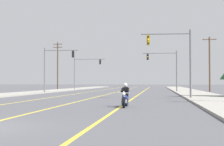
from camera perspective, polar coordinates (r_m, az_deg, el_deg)
lane_stripe_center at (r=55.88m, az=1.26°, el=-3.07°), size 0.16×100.00×0.01m
lane_stripe_left at (r=56.50m, az=-3.00°, el=-3.05°), size 0.16×100.00×0.01m
lane_stripe_right at (r=55.59m, az=5.26°, el=-3.07°), size 0.16×100.00×0.01m
sidewalk_kerb_right at (r=50.76m, az=12.88°, el=-3.11°), size 4.40×110.00×0.14m
sidewalk_kerb_left at (r=53.37m, az=-11.20°, el=-3.04°), size 4.40×110.00×0.14m
motorcycle_with_rider at (r=20.82m, az=2.19°, el=-4.07°), size 0.70×2.19×1.46m
traffic_signal_near_right at (r=31.13m, az=10.65°, el=3.22°), size 4.49×0.49×6.20m
traffic_signal_near_left at (r=47.23m, az=-9.60°, el=1.62°), size 4.73×0.46×6.20m
traffic_signal_mid_right at (r=51.64m, az=9.11°, el=1.38°), size 5.15×0.56×6.20m
traffic_signal_mid_left at (r=65.06m, az=-4.78°, el=0.82°), size 5.99×0.55×6.20m
utility_pole_right_far at (r=56.12m, az=15.97°, el=1.63°), size 2.16×0.26×8.66m
utility_pole_left_far at (r=73.29m, az=-9.05°, el=1.48°), size 2.03×0.26×9.96m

